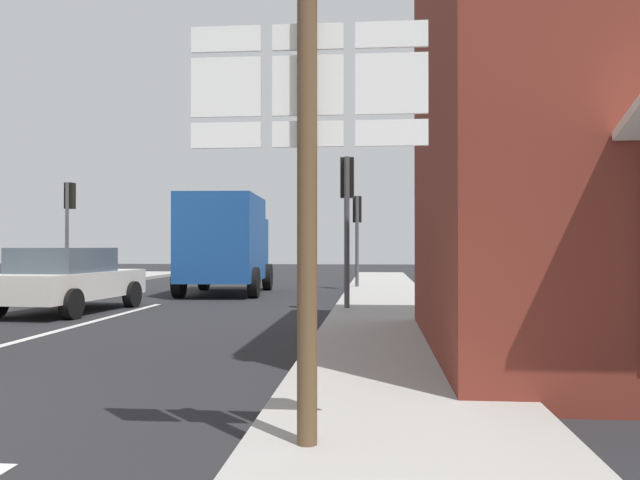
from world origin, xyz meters
TOP-DOWN VIEW (x-y plane):
  - ground_plane at (0.00, 10.00)m, footprint 80.00×80.00m
  - sidewalk_right at (5.85, 8.00)m, footprint 2.37×44.00m
  - lane_centre_stripe at (0.00, 6.00)m, footprint 0.16×12.00m
  - sedan_far at (-1.38, 9.90)m, footprint 2.24×4.33m
  - delivery_truck at (0.89, 15.70)m, footprint 2.70×5.10m
  - route_sign_post at (5.13, 0.30)m, footprint 1.66×0.14m
  - traffic_light_near_right at (4.96, 10.24)m, footprint 0.30×0.49m
  - traffic_light_far_right at (4.96, 17.90)m, footprint 0.30×0.49m
  - traffic_light_far_left at (-4.96, 17.15)m, footprint 0.30×0.49m

SIDE VIEW (x-z plane):
  - ground_plane at x=0.00m, z-range 0.00..0.00m
  - lane_centre_stripe at x=0.00m, z-range 0.00..0.01m
  - sidewalk_right at x=5.85m, z-range 0.00..0.14m
  - sedan_far at x=-1.38m, z-range 0.03..1.50m
  - delivery_truck at x=0.89m, z-range 0.13..3.18m
  - route_sign_post at x=5.13m, z-range 0.40..3.60m
  - traffic_light_far_right at x=4.96m, z-range 0.78..4.01m
  - traffic_light_near_right at x=4.96m, z-range 0.84..4.34m
  - traffic_light_far_left at x=-4.96m, z-range 0.89..4.60m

